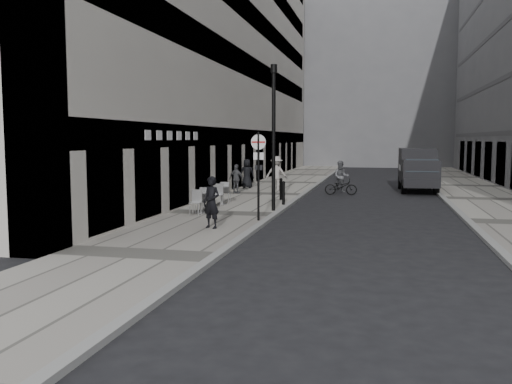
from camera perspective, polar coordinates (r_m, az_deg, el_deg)
ground at (r=10.80m, az=-9.05°, el=-10.39°), size 120.00×120.00×0.00m
sidewalk at (r=28.39m, az=0.83°, el=-0.27°), size 4.00×60.00×0.12m
far_sidewalk at (r=28.23m, az=23.23°, el=-0.76°), size 4.00×60.00×0.12m
building_left at (r=36.04m, az=-3.34°, el=15.23°), size 4.00×45.00×18.00m
building_far at (r=66.15m, az=11.01°, el=12.47°), size 24.00×16.00×22.00m
walking_man at (r=17.30m, az=-4.71°, el=-1.10°), size 0.71×0.58×1.66m
sign_post at (r=18.80m, az=0.26°, el=2.99°), size 0.53×0.10×3.09m
lamppost at (r=21.45m, az=1.87°, el=6.52°), size 0.26×0.26×5.73m
bollard_near at (r=23.53m, az=2.91°, el=-0.18°), size 0.13×0.13×0.95m
bollard_far at (r=25.42m, az=2.64°, el=0.25°), size 0.13×0.13×0.95m
panel_van at (r=32.02m, az=16.66°, el=2.50°), size 2.02×5.20×2.43m
cyclist at (r=29.07m, az=8.93°, el=1.08°), size 1.72×0.70×1.81m
pedestrian_a at (r=28.42m, az=-2.07°, el=1.40°), size 0.97×0.68×1.53m
pedestrian_b at (r=30.15m, az=2.18°, el=1.99°), size 1.23×0.72×1.89m
pedestrian_c at (r=31.37m, az=-0.96°, el=1.95°), size 0.91×0.67×1.70m
cafe_table_near at (r=23.69m, az=-3.61°, el=-0.15°), size 0.73×1.64×0.94m
cafe_table_mid at (r=21.44m, az=-5.42°, el=-0.90°), size 0.65×1.47×0.84m
cafe_table_far at (r=21.00m, az=-5.82°, el=-0.90°), size 0.73×1.65×0.94m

